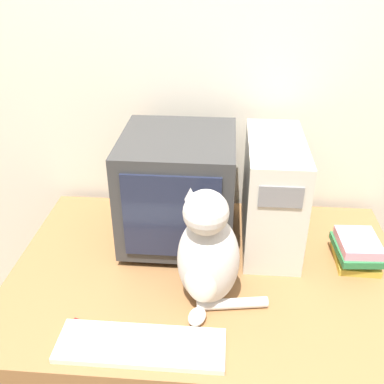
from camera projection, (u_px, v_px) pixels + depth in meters
wall_back at (216, 90)px, 1.80m from camera, size 7.00×0.05×2.50m
desk at (205, 346)px, 1.77m from camera, size 1.38×0.93×0.76m
crt_monitor at (178, 188)px, 1.65m from camera, size 0.40×0.43×0.42m
computer_tower at (272, 193)px, 1.64m from camera, size 0.20×0.44×0.41m
keyboard at (141, 345)px, 1.28m from camera, size 0.48×0.15×0.02m
cat at (208, 255)px, 1.36m from camera, size 0.31×0.26×0.42m
book_stack at (356, 250)px, 1.60m from camera, size 0.16×0.20×0.10m
pen at (96, 327)px, 1.34m from camera, size 0.15×0.06×0.01m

